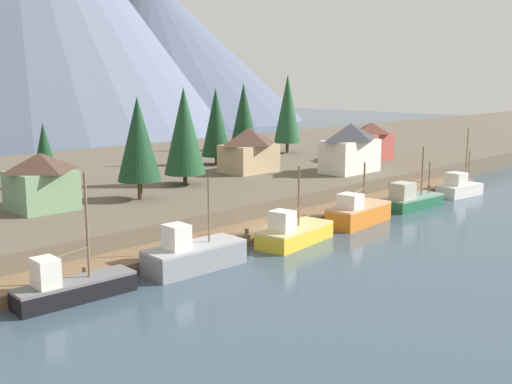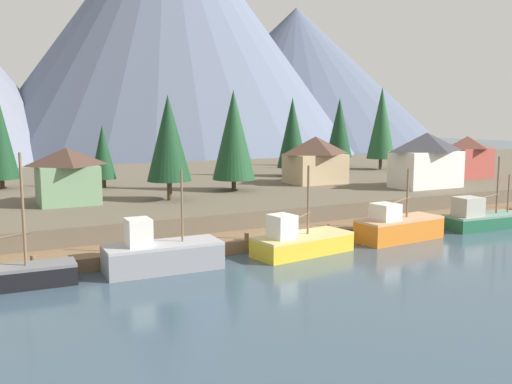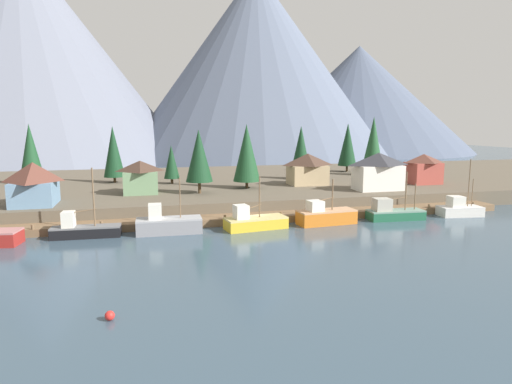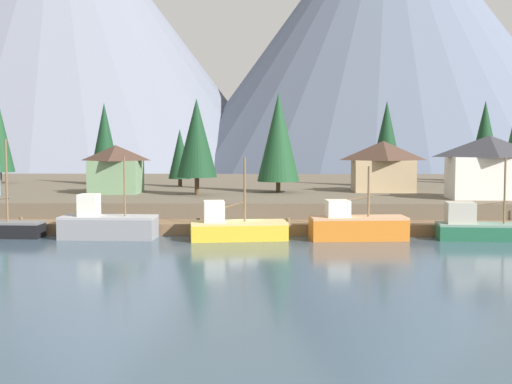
# 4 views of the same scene
# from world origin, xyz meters

# --- Properties ---
(ground_plane) EXTENTS (400.00, 400.00, 1.00)m
(ground_plane) POSITION_xyz_m (0.00, 20.00, -0.50)
(ground_plane) COLOR #384C5B
(dock) EXTENTS (80.00, 4.00, 1.60)m
(dock) POSITION_xyz_m (0.00, 1.99, 0.50)
(dock) COLOR brown
(dock) RESTS_ON ground_plane
(shoreline_bank) EXTENTS (400.00, 56.00, 2.50)m
(shoreline_bank) POSITION_xyz_m (0.00, 32.00, 1.25)
(shoreline_bank) COLOR brown
(shoreline_bank) RESTS_ON ground_plane
(mountain_central_peak) EXTENTS (121.48, 121.48, 80.84)m
(mountain_central_peak) POSITION_xyz_m (-56.21, 130.38, 40.42)
(mountain_central_peak) COLOR slate
(mountain_central_peak) RESTS_ON ground_plane
(mountain_east_peak) EXTENTS (111.69, 111.69, 76.26)m
(mountain_east_peak) POSITION_xyz_m (32.87, 125.88, 38.13)
(mountain_east_peak) COLOR slate
(mountain_east_peak) RESTS_ON ground_plane
(mountain_far_ridge) EXTENTS (113.34, 113.34, 52.92)m
(mountain_far_ridge) POSITION_xyz_m (93.55, 151.78, 26.46)
(mountain_far_ridge) COLOR #4C566B
(mountain_far_ridge) RESTS_ON ground_plane
(fishing_boat_black) EXTENTS (8.28, 2.61, 8.60)m
(fishing_boat_black) POSITION_xyz_m (-21.94, -1.40, 1.00)
(fishing_boat_black) COLOR black
(fishing_boat_black) RESTS_ON ground_plane
(fishing_boat_grey) EXTENTS (8.28, 3.34, 7.11)m
(fishing_boat_grey) POSITION_xyz_m (-11.79, -1.82, 1.18)
(fishing_boat_grey) COLOR gray
(fishing_boat_grey) RESTS_ON ground_plane
(fishing_boat_yellow) EXTENTS (8.55, 4.28, 7.01)m
(fishing_boat_yellow) POSITION_xyz_m (-0.56, -2.35, 1.01)
(fishing_boat_yellow) COLOR gold
(fishing_boat_yellow) RESTS_ON ground_plane
(fishing_boat_orange) EXTENTS (8.41, 3.67, 6.29)m
(fishing_boat_orange) POSITION_xyz_m (9.77, -2.01, 1.18)
(fishing_boat_orange) COLOR #CC6B1E
(fishing_boat_orange) RESTS_ON ground_plane
(fishing_boat_green) EXTENTS (8.36, 3.40, 7.00)m
(fishing_boat_green) POSITION_xyz_m (20.46, -1.81, 1.06)
(fishing_boat_green) COLOR #1E5B3D
(fishing_boat_green) RESTS_ON ground_plane
(fishing_boat_white) EXTENTS (6.67, 3.63, 8.63)m
(fishing_boat_white) POSITION_xyz_m (31.68, -1.95, 1.06)
(fishing_boat_white) COLOR silver
(fishing_boat_white) RESTS_ON ground_plane
(house_green) EXTENTS (5.67, 5.49, 5.41)m
(house_green) POSITION_xyz_m (-15.04, 16.55, 5.26)
(house_green) COLOR #6B8E66
(house_green) RESTS_ON shoreline_bank
(house_red) EXTENTS (6.12, 4.86, 5.70)m
(house_red) POSITION_xyz_m (37.44, 15.49, 5.41)
(house_red) COLOR #9E4238
(house_red) RESTS_ON shoreline_bank
(house_blue) EXTENTS (5.86, 7.05, 6.06)m
(house_blue) POSITION_xyz_m (-29.50, 9.28, 5.60)
(house_blue) COLOR #6689A8
(house_blue) RESTS_ON shoreline_bank
(house_white) EXTENTS (8.34, 4.66, 6.48)m
(house_white) POSITION_xyz_m (24.72, 10.11, 5.81)
(house_white) COLOR silver
(house_white) RESTS_ON shoreline_bank
(house_tan) EXTENTS (7.21, 5.26, 5.88)m
(house_tan) POSITION_xyz_m (15.46, 19.74, 5.51)
(house_tan) COLOR tan
(house_tan) RESTS_ON shoreline_bank
(conifer_near_left) EXTENTS (4.42, 4.42, 10.49)m
(conifer_near_left) POSITION_xyz_m (-5.65, 14.16, 8.71)
(conifer_near_left) COLOR #4C3823
(conifer_near_left) RESTS_ON shoreline_bank
(conifer_near_right) EXTENTS (4.40, 4.40, 11.55)m
(conifer_near_right) POSITION_xyz_m (32.94, 38.85, 9.01)
(conifer_near_right) COLOR #4C3823
(conifer_near_right) RESTS_ON shoreline_bank
(conifer_mid_left) EXTENTS (3.99, 3.99, 10.97)m
(conifer_mid_left) POSITION_xyz_m (-19.98, 31.81, 8.55)
(conifer_mid_left) COLOR #4C3823
(conifer_mid_left) RESTS_ON shoreline_bank
(conifer_mid_right) EXTENTS (4.25, 4.25, 10.99)m
(conifer_mid_right) POSITION_xyz_m (17.23, 28.28, 8.59)
(conifer_mid_right) COLOR #4C3823
(conifer_mid_right) RESTS_ON shoreline_bank
(conifer_back_left) EXTENTS (2.98, 2.98, 7.40)m
(conifer_back_left) POSITION_xyz_m (-9.25, 27.44, 6.70)
(conifer_back_left) COLOR #4C3823
(conifer_back_left) RESTS_ON shoreline_bank
(conifer_back_right) EXTENTS (4.46, 4.46, 13.01)m
(conifer_back_right) POSITION_xyz_m (35.01, 30.51, 9.87)
(conifer_back_right) COLOR #4C3823
(conifer_back_right) RESTS_ON shoreline_bank
(conifer_centre) EXTENTS (4.08, 4.08, 11.44)m
(conifer_centre) POSITION_xyz_m (-35.02, 33.58, 8.99)
(conifer_centre) COLOR #4C3823
(conifer_centre) RESTS_ON shoreline_bank
(conifer_far_left) EXTENTS (4.83, 4.83, 11.33)m
(conifer_far_left) POSITION_xyz_m (3.27, 17.96, 8.80)
(conifer_far_left) COLOR #4C3823
(conifer_far_left) RESTS_ON shoreline_bank
(channel_buoy) EXTENTS (0.70, 0.70, 0.70)m
(channel_buoy) POSITION_xyz_m (-17.29, -26.61, 0.35)
(channel_buoy) COLOR red
(channel_buoy) RESTS_ON ground_plane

